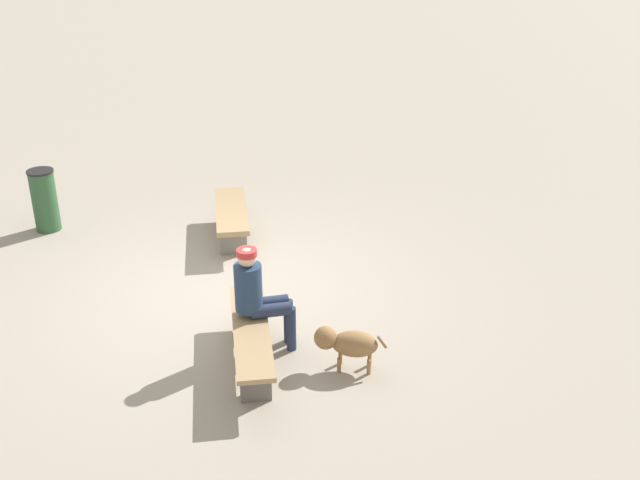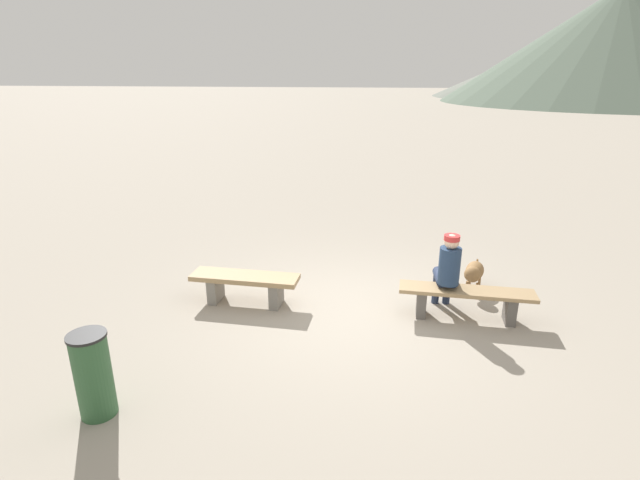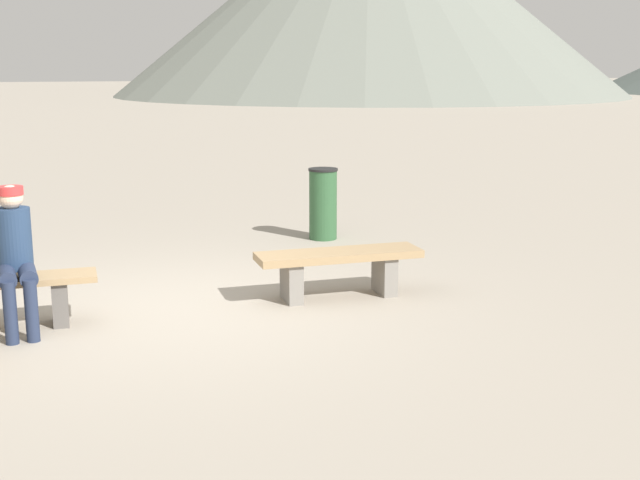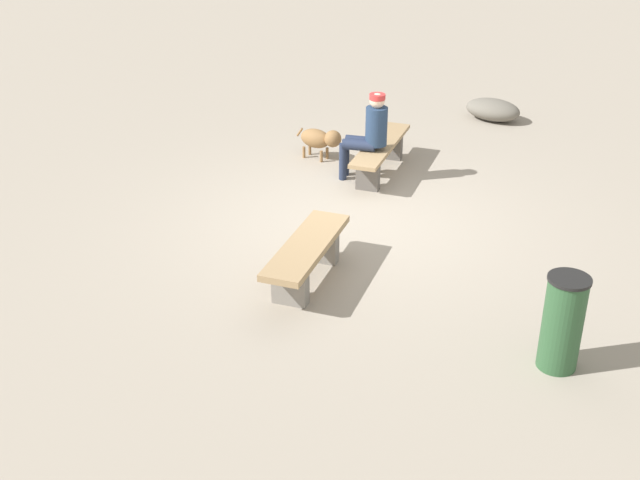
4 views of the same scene
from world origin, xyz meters
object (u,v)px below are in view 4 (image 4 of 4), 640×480
seated_person (369,131)px  trash_bin (563,323)px  dog (320,139)px  bench_left (307,255)px  bench_right (381,152)px  boulder (493,110)px

seated_person → trash_bin: bearing=-146.6°
seated_person → dog: 1.10m
bench_left → seated_person: (3.01, 0.12, 0.40)m
seated_person → trash_bin: 4.73m
dog → bench_right: bearing=1.5°
seated_person → bench_left: bearing=178.8°
seated_person → trash_bin: size_ratio=1.35×
bench_left → boulder: bench_left is taller
trash_bin → boulder: (7.00, 1.49, -0.29)m
dog → boulder: bearing=66.0°
bench_right → trash_bin: 4.89m
bench_right → boulder: (2.95, -1.24, -0.14)m
bench_left → trash_bin: (-0.76, -2.72, 0.14)m
bench_right → seated_person: size_ratio=1.50×
bench_right → trash_bin: bearing=-144.5°
dog → trash_bin: bearing=-33.4°
bench_left → boulder: bearing=-9.6°
trash_bin → boulder: 7.16m
boulder → trash_bin: bearing=-168.0°
trash_bin → dog: bearing=40.9°
seated_person → boulder: seated_person is taller
dog → seated_person: bearing=-15.3°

